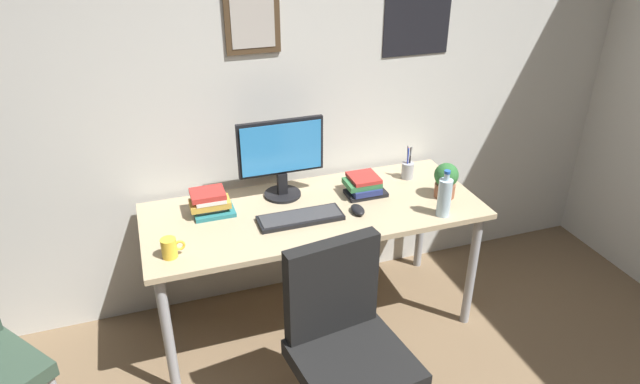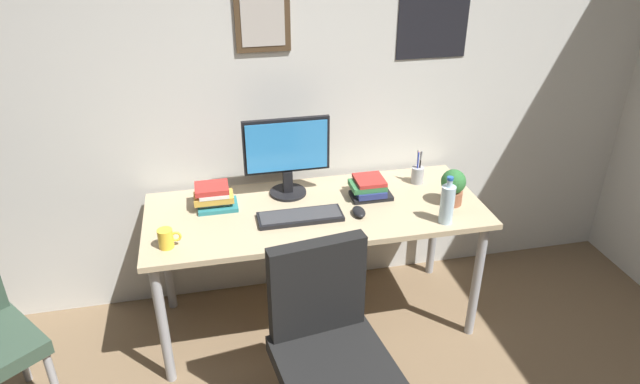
% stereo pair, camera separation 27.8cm
% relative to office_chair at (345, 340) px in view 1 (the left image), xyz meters
% --- Properties ---
extents(wall_back, '(4.40, 0.10, 2.60)m').
position_rel_office_chair_xyz_m(wall_back, '(0.07, 1.19, 0.77)').
color(wall_back, silver).
rests_on(wall_back, ground_plane).
extents(desk, '(1.76, 0.71, 0.74)m').
position_rel_office_chair_xyz_m(desk, '(0.11, 0.75, 0.14)').
color(desk, tan).
rests_on(desk, ground_plane).
extents(office_chair, '(0.57, 0.57, 0.95)m').
position_rel_office_chair_xyz_m(office_chair, '(0.00, 0.00, 0.00)').
color(office_chair, black).
rests_on(office_chair, ground_plane).
extents(monitor, '(0.46, 0.20, 0.43)m').
position_rel_office_chair_xyz_m(monitor, '(-0.00, 0.95, 0.45)').
color(monitor, black).
rests_on(monitor, desk).
extents(keyboard, '(0.43, 0.15, 0.03)m').
position_rel_office_chair_xyz_m(keyboard, '(0.01, 0.67, 0.23)').
color(keyboard, black).
rests_on(keyboard, desk).
extents(computer_mouse, '(0.06, 0.11, 0.04)m').
position_rel_office_chair_xyz_m(computer_mouse, '(0.31, 0.64, 0.23)').
color(computer_mouse, black).
rests_on(computer_mouse, desk).
extents(water_bottle, '(0.07, 0.07, 0.25)m').
position_rel_office_chair_xyz_m(water_bottle, '(0.72, 0.48, 0.32)').
color(water_bottle, silver).
rests_on(water_bottle, desk).
extents(coffee_mug_near, '(0.11, 0.07, 0.09)m').
position_rel_office_chair_xyz_m(coffee_mug_near, '(-0.64, 0.55, 0.26)').
color(coffee_mug_near, yellow).
rests_on(coffee_mug_near, desk).
extents(potted_plant, '(0.13, 0.13, 0.20)m').
position_rel_office_chair_xyz_m(potted_plant, '(0.82, 0.65, 0.32)').
color(potted_plant, brown).
rests_on(potted_plant, desk).
extents(pen_cup, '(0.07, 0.07, 0.20)m').
position_rel_office_chair_xyz_m(pen_cup, '(0.73, 0.92, 0.27)').
color(pen_cup, '#9EA0A5').
rests_on(pen_cup, desk).
extents(book_stack_left, '(0.22, 0.17, 0.12)m').
position_rel_office_chair_xyz_m(book_stack_left, '(-0.40, 0.88, 0.27)').
color(book_stack_left, '#26727A').
rests_on(book_stack_left, desk).
extents(book_stack_right, '(0.22, 0.18, 0.10)m').
position_rel_office_chair_xyz_m(book_stack_right, '(0.42, 0.82, 0.26)').
color(book_stack_right, black).
rests_on(book_stack_right, desk).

